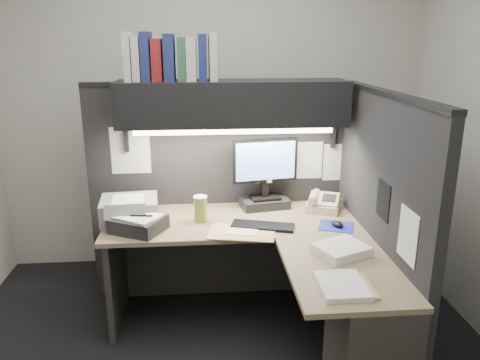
# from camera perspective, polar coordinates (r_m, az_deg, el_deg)

# --- Properties ---
(wall_back) EXTENTS (3.50, 0.04, 2.70)m
(wall_back) POSITION_cam_1_polar(r_m,az_deg,el_deg) (3.97, -3.50, 8.55)
(wall_back) COLOR #B9B8B0
(wall_back) RESTS_ON floor
(wall_front) EXTENTS (3.50, 0.04, 2.70)m
(wall_front) POSITION_cam_1_polar(r_m,az_deg,el_deg) (1.08, 0.92, -14.16)
(wall_front) COLOR #B9B8B0
(wall_front) RESTS_ON floor
(partition_back) EXTENTS (1.90, 0.06, 1.60)m
(partition_back) POSITION_cam_1_polar(r_m,az_deg,el_deg) (3.54, -2.61, -1.60)
(partition_back) COLOR black
(partition_back) RESTS_ON floor
(partition_right) EXTENTS (0.06, 1.50, 1.60)m
(partition_right) POSITION_cam_1_polar(r_m,az_deg,el_deg) (3.03, 16.37, -5.48)
(partition_right) COLOR black
(partition_right) RESTS_ON floor
(desk) EXTENTS (1.70, 1.53, 0.73)m
(desk) POSITION_cam_1_polar(r_m,az_deg,el_deg) (2.88, 6.44, -14.01)
(desk) COLOR #817352
(desk) RESTS_ON floor
(overhead_shelf) EXTENTS (1.55, 0.34, 0.30)m
(overhead_shelf) POSITION_cam_1_polar(r_m,az_deg,el_deg) (3.21, -0.92, 9.38)
(overhead_shelf) COLOR black
(overhead_shelf) RESTS_ON partition_back
(task_light_tube) EXTENTS (1.32, 0.04, 0.04)m
(task_light_tube) POSITION_cam_1_polar(r_m,az_deg,el_deg) (3.10, -0.72, 5.93)
(task_light_tube) COLOR white
(task_light_tube) RESTS_ON overhead_shelf
(monitor) EXTENTS (0.47, 0.26, 0.51)m
(monitor) POSITION_cam_1_polar(r_m,az_deg,el_deg) (3.38, 3.07, -0.09)
(monitor) COLOR black
(monitor) RESTS_ON desk
(keyboard) EXTENTS (0.43, 0.24, 0.02)m
(keyboard) POSITION_cam_1_polar(r_m,az_deg,el_deg) (3.08, 2.79, -5.61)
(keyboard) COLOR black
(keyboard) RESTS_ON desk
(mousepad) EXTENTS (0.27, 0.26, 0.00)m
(mousepad) POSITION_cam_1_polar(r_m,az_deg,el_deg) (3.16, 11.65, -5.54)
(mousepad) COLOR #1C279B
(mousepad) RESTS_ON desk
(mouse) EXTENTS (0.09, 0.11, 0.04)m
(mouse) POSITION_cam_1_polar(r_m,az_deg,el_deg) (3.14, 11.75, -5.25)
(mouse) COLOR black
(mouse) RESTS_ON mousepad
(telephone) EXTENTS (0.30, 0.31, 0.09)m
(telephone) POSITION_cam_1_polar(r_m,az_deg,el_deg) (3.43, 10.13, -2.84)
(telephone) COLOR #BAB38F
(telephone) RESTS_ON desk
(coffee_cup) EXTENTS (0.12, 0.12, 0.17)m
(coffee_cup) POSITION_cam_1_polar(r_m,az_deg,el_deg) (3.17, -4.84, -3.59)
(coffee_cup) COLOR #B4A948
(coffee_cup) RESTS_ON desk
(printer) EXTENTS (0.41, 0.35, 0.15)m
(printer) POSITION_cam_1_polar(r_m,az_deg,el_deg) (3.27, -13.31, -3.49)
(printer) COLOR gray
(printer) RESTS_ON desk
(notebook_stack) EXTENTS (0.39, 0.37, 0.09)m
(notebook_stack) POSITION_cam_1_polar(r_m,az_deg,el_deg) (3.08, -12.25, -5.25)
(notebook_stack) COLOR black
(notebook_stack) RESTS_ON desk
(open_folder) EXTENTS (0.46, 0.35, 0.01)m
(open_folder) POSITION_cam_1_polar(r_m,az_deg,el_deg) (3.00, 0.25, -6.39)
(open_folder) COLOR tan
(open_folder) RESTS_ON desk
(paper_stack_a) EXTENTS (0.35, 0.32, 0.05)m
(paper_stack_a) POSITION_cam_1_polar(r_m,az_deg,el_deg) (2.77, 12.22, -8.29)
(paper_stack_a) COLOR white
(paper_stack_a) RESTS_ON desk
(paper_stack_b) EXTENTS (0.23, 0.29, 0.03)m
(paper_stack_b) POSITION_cam_1_polar(r_m,az_deg,el_deg) (2.42, 12.31, -12.47)
(paper_stack_b) COLOR white
(paper_stack_b) RESTS_ON desk
(manila_stack) EXTENTS (0.20, 0.26, 0.01)m
(manila_stack) POSITION_cam_1_polar(r_m,az_deg,el_deg) (2.43, 13.48, -12.57)
(manila_stack) COLOR tan
(manila_stack) RESTS_ON desk
(binder_row) EXTENTS (0.60, 0.25, 0.31)m
(binder_row) POSITION_cam_1_polar(r_m,az_deg,el_deg) (3.18, -8.47, 14.48)
(binder_row) COLOR #B5B4B1
(binder_row) RESTS_ON overhead_shelf
(pinned_papers) EXTENTS (1.76, 1.31, 0.51)m
(pinned_papers) POSITION_cam_1_polar(r_m,az_deg,el_deg) (3.15, 4.75, 0.89)
(pinned_papers) COLOR white
(pinned_papers) RESTS_ON partition_back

